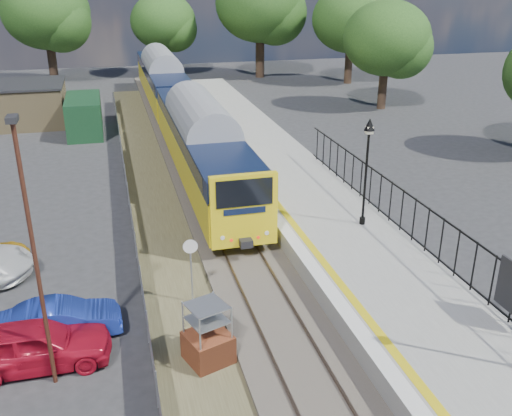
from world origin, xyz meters
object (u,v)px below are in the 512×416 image
object	(u,v)px
brick_plinth	(208,334)
victorian_lamp_north	(368,147)
train	(177,102)
carpark_lamp	(33,245)
speed_sign	(191,261)
car_red	(35,345)
car_blue	(60,320)

from	to	relation	value
brick_plinth	victorian_lamp_north	bearing A→B (deg)	39.18
victorian_lamp_north	brick_plinth	bearing A→B (deg)	-140.82
train	carpark_lamp	world-z (taller)	carpark_lamp
train	brick_plinth	bearing A→B (deg)	-95.50
speed_sign	car_red	size ratio (longest dim) A/B	0.58
victorian_lamp_north	carpark_lamp	world-z (taller)	carpark_lamp
car_red	brick_plinth	bearing A→B (deg)	-101.71
brick_plinth	speed_sign	distance (m)	3.41
speed_sign	carpark_lamp	bearing A→B (deg)	-142.38
carpark_lamp	car_red	bearing A→B (deg)	120.89
victorian_lamp_north	speed_sign	xyz separation A→B (m)	(-7.80, -3.06, -2.61)
car_red	car_blue	bearing A→B (deg)	-23.85
train	speed_sign	world-z (taller)	train
speed_sign	carpark_lamp	xyz separation A→B (m)	(-4.45, -3.15, 2.69)
train	speed_sign	bearing A→B (deg)	-96.21
car_blue	carpark_lamp	bearing A→B (deg)	175.39
victorian_lamp_north	brick_plinth	world-z (taller)	victorian_lamp_north
victorian_lamp_north	carpark_lamp	bearing A→B (deg)	-153.15
carpark_lamp	car_red	xyz separation A→B (m)	(-0.53, 0.88, -3.63)
train	car_blue	bearing A→B (deg)	-106.03
carpark_lamp	train	bearing A→B (deg)	75.10
speed_sign	car_red	xyz separation A→B (m)	(-4.98, -2.26, -0.95)
victorian_lamp_north	speed_sign	bearing A→B (deg)	-158.61
speed_sign	car_blue	world-z (taller)	speed_sign
victorian_lamp_north	brick_plinth	xyz separation A→B (m)	(-7.84, -6.39, -3.34)
train	car_blue	size ratio (longest dim) A/B	10.83
speed_sign	car_blue	size ratio (longest dim) A/B	0.67
victorian_lamp_north	carpark_lamp	xyz separation A→B (m)	(-12.25, -6.20, 0.07)
victorian_lamp_north	car_blue	xyz separation A→B (m)	(-12.16, -3.96, -3.68)
carpark_lamp	car_blue	world-z (taller)	carpark_lamp
carpark_lamp	car_blue	bearing A→B (deg)	87.74
victorian_lamp_north	brick_plinth	size ratio (longest dim) A/B	2.31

